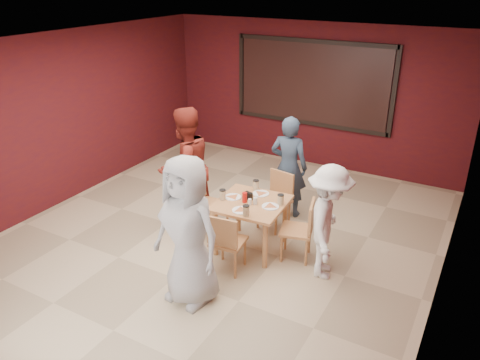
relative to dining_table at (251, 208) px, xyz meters
The scene contains 11 objects.
floor 0.83m from the dining_table, behind, with size 7.00×7.00×0.00m, color tan.
window_blinds 3.62m from the dining_table, 98.59° to the left, with size 3.00×0.02×1.50m, color black.
dining_table is the anchor object (origin of this frame).
chair_front 0.70m from the dining_table, 90.14° to the right, with size 0.46×0.46×0.85m.
chair_back 0.78m from the dining_table, 86.86° to the left, with size 0.50×0.50×0.87m.
chair_left 0.80m from the dining_table, behind, with size 0.47×0.47×0.96m.
chair_right 0.75m from the dining_table, ahead, with size 0.51×0.51×0.86m.
diner_front 1.38m from the dining_table, 94.35° to the right, with size 0.90×0.59×1.84m, color #A4A4A4.
diner_back 1.22m from the dining_table, 88.97° to the left, with size 0.60×0.39×1.65m, color #304257.
diner_left 1.24m from the dining_table, behind, with size 0.91×0.71×1.87m, color maroon.
diner_right 1.14m from the dining_table, ahead, with size 0.98×0.57×1.52m, color white.
Camera 1 is at (3.20, -5.07, 3.64)m, focal length 35.00 mm.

